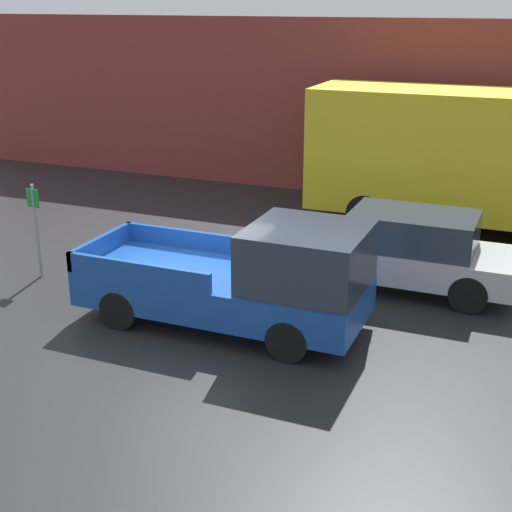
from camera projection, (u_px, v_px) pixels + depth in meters
The scene contains 6 objects.
ground_plane at pixel (192, 319), 13.57m from camera, with size 60.00×60.00×0.00m, color #232326.
building_wall at pixel (344, 109), 21.42m from camera, with size 28.00×0.15×5.24m.
pickup_truck at pixel (248, 279), 12.90m from camera, with size 5.30×2.11×2.07m.
car at pixel (408, 250), 14.77m from camera, with size 4.57×1.86×1.65m.
delivery_truck at pixel (444, 156), 18.36m from camera, with size 7.50×2.52×3.60m.
parking_sign at pixel (36, 225), 15.23m from camera, with size 0.30×0.07×2.08m.
Camera 1 is at (5.87, -10.93, 5.74)m, focal length 50.00 mm.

